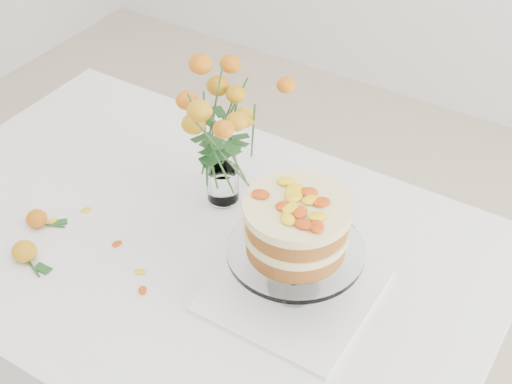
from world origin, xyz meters
TOP-DOWN VIEW (x-y plane):
  - table at (0.00, 0.00)m, footprint 1.43×0.93m
  - napkin at (0.29, -0.01)m, footprint 0.33×0.33m
  - cake_stand at (0.29, -0.01)m, footprint 0.28×0.28m
  - rose_vase at (0.00, 0.16)m, footprint 0.32×0.32m
  - loose_rose_near at (-0.26, -0.24)m, footprint 0.10×0.06m
  - loose_rose_far at (-0.32, -0.15)m, footprint 0.09×0.05m
  - stray_petal_a at (-0.12, -0.10)m, footprint 0.03×0.02m
  - stray_petal_b at (-0.02, -0.14)m, footprint 0.03×0.02m
  - stray_petal_c at (0.02, -0.18)m, footprint 0.03×0.02m
  - stray_petal_d at (-0.26, -0.05)m, footprint 0.03×0.02m
  - stray_petal_e at (-0.30, -0.12)m, footprint 0.03×0.02m
  - stray_petal_f at (0.30, -0.08)m, footprint 0.03×0.02m

SIDE VIEW (x-z plane):
  - table at x=0.00m, z-range 0.30..1.05m
  - stray_petal_a at x=-0.12m, z-range 0.76..0.76m
  - stray_petal_b at x=-0.02m, z-range 0.76..0.76m
  - stray_petal_c at x=0.02m, z-range 0.76..0.76m
  - stray_petal_d at x=-0.26m, z-range 0.76..0.76m
  - stray_petal_e at x=-0.30m, z-range 0.76..0.76m
  - stray_petal_f at x=0.30m, z-range 0.76..0.76m
  - napkin at x=0.29m, z-range 0.76..0.77m
  - loose_rose_far at x=-0.32m, z-range 0.76..0.80m
  - loose_rose_near at x=-0.26m, z-range 0.76..0.80m
  - cake_stand at x=0.29m, z-range 0.81..1.06m
  - rose_vase at x=0.00m, z-range 0.79..1.18m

